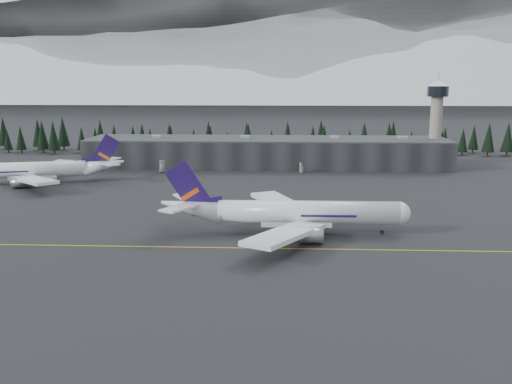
{
  "coord_description": "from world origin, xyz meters",
  "views": [
    {
      "loc": [
        7.18,
        -129.97,
        39.15
      ],
      "look_at": [
        0.0,
        20.0,
        9.0
      ],
      "focal_mm": 40.0,
      "sensor_mm": 36.0,
      "label": 1
    }
  ],
  "objects_px": {
    "jet_parked": "(40,170)",
    "gse_vehicle_a": "(162,171)",
    "terminal": "(267,152)",
    "control_tower": "(436,114)",
    "gse_vehicle_b": "(301,171)",
    "jet_main": "(286,213)"
  },
  "relations": [
    {
      "from": "jet_parked",
      "to": "gse_vehicle_b",
      "type": "xyz_separation_m",
      "value": [
        99.33,
        28.9,
        -4.4
      ]
    },
    {
      "from": "terminal",
      "to": "gse_vehicle_b",
      "type": "height_order",
      "value": "terminal"
    },
    {
      "from": "gse_vehicle_b",
      "to": "gse_vehicle_a",
      "type": "bearing_deg",
      "value": -103.62
    },
    {
      "from": "terminal",
      "to": "control_tower",
      "type": "xyz_separation_m",
      "value": [
        75.0,
        3.0,
        17.11
      ]
    },
    {
      "from": "jet_parked",
      "to": "gse_vehicle_a",
      "type": "relative_size",
      "value": 11.41
    },
    {
      "from": "jet_main",
      "to": "jet_parked",
      "type": "relative_size",
      "value": 1.05
    },
    {
      "from": "terminal",
      "to": "jet_main",
      "type": "relative_size",
      "value": 2.5
    },
    {
      "from": "jet_main",
      "to": "jet_parked",
      "type": "height_order",
      "value": "jet_main"
    },
    {
      "from": "control_tower",
      "to": "gse_vehicle_b",
      "type": "xyz_separation_m",
      "value": [
        -60.04,
        -21.18,
        -22.66
      ]
    },
    {
      "from": "gse_vehicle_a",
      "to": "gse_vehicle_b",
      "type": "distance_m",
      "value": 58.48
    },
    {
      "from": "control_tower",
      "to": "gse_vehicle_a",
      "type": "xyz_separation_m",
      "value": [
        -118.48,
        -23.49,
        -22.67
      ]
    },
    {
      "from": "gse_vehicle_b",
      "to": "jet_main",
      "type": "bearing_deg",
      "value": -20.02
    },
    {
      "from": "jet_main",
      "to": "gse_vehicle_a",
      "type": "distance_m",
      "value": 106.16
    },
    {
      "from": "control_tower",
      "to": "gse_vehicle_b",
      "type": "distance_m",
      "value": 67.58
    },
    {
      "from": "terminal",
      "to": "jet_parked",
      "type": "bearing_deg",
      "value": -150.84
    },
    {
      "from": "jet_main",
      "to": "jet_parked",
      "type": "bearing_deg",
      "value": 144.16
    },
    {
      "from": "jet_parked",
      "to": "gse_vehicle_a",
      "type": "distance_m",
      "value": 48.98
    },
    {
      "from": "control_tower",
      "to": "jet_parked",
      "type": "distance_m",
      "value": 168.05
    },
    {
      "from": "jet_main",
      "to": "gse_vehicle_a",
      "type": "relative_size",
      "value": 12.02
    },
    {
      "from": "control_tower",
      "to": "gse_vehicle_b",
      "type": "height_order",
      "value": "control_tower"
    },
    {
      "from": "gse_vehicle_b",
      "to": "control_tower",
      "type": "bearing_deg",
      "value": 93.56
    },
    {
      "from": "jet_main",
      "to": "terminal",
      "type": "bearing_deg",
      "value": 93.8
    }
  ]
}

